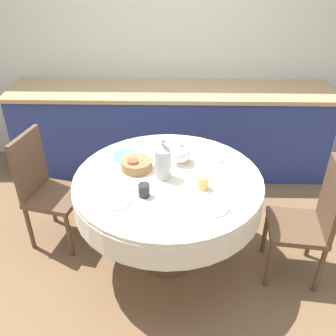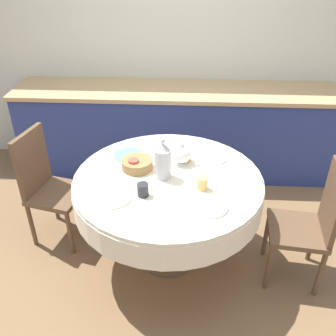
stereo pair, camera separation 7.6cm
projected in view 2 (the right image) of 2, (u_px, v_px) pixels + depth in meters
The scene contains 17 objects.
ground_plane at pixel (168, 257), 3.05m from camera, with size 12.00×12.00×0.00m, color brown.
wall_back at pixel (177, 42), 3.79m from camera, with size 7.00×0.05×2.60m.
kitchen_counter at pixel (175, 131), 3.96m from camera, with size 3.24×0.64×0.92m.
dining_table at pixel (168, 192), 2.70m from camera, with size 1.35×1.35×0.78m.
chair_left at pixel (312, 221), 2.61m from camera, with size 0.45×0.45×0.97m.
chair_right at pixel (47, 183), 3.01m from camera, with size 0.48×0.48×0.97m.
plate_near_left at pixel (114, 198), 2.42m from camera, with size 0.22×0.22×0.01m, color white.
cup_near_left at pixel (143, 190), 2.43m from camera, with size 0.08×0.08×0.09m, color #28282D.
plate_near_right at pixel (210, 207), 2.34m from camera, with size 0.22×0.22×0.01m, color white.
cup_near_right at pixel (202, 183), 2.49m from camera, with size 0.08×0.08×0.09m, color #DBB766.
plate_far_left at pixel (128, 155), 2.89m from camera, with size 0.22×0.22×0.01m, color #60BCB7.
cup_far_left at pixel (134, 165), 2.69m from camera, with size 0.08×0.08×0.09m, color #CC4C3D.
plate_far_right at pixel (212, 157), 2.85m from camera, with size 0.22×0.22×0.01m, color white.
cup_far_right at pixel (186, 156), 2.80m from camera, with size 0.08×0.08×0.09m, color #DBB766.
coffee_carafe at pixel (163, 161), 2.57m from camera, with size 0.12×0.12×0.31m.
teapot at pixel (182, 154), 2.75m from camera, with size 0.19×0.14×0.18m.
bread_basket at pixel (137, 164), 2.72m from camera, with size 0.23×0.23×0.07m, color olive.
Camera 2 is at (0.12, -2.19, 2.24)m, focal length 40.00 mm.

